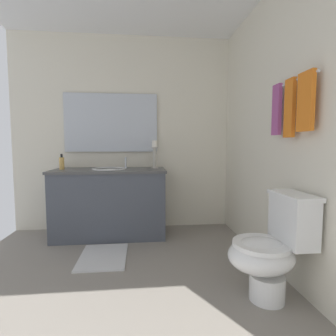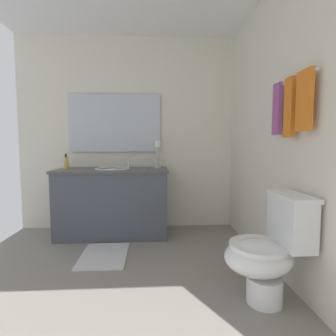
% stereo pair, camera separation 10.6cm
% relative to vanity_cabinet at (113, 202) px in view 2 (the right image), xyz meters
% --- Properties ---
extents(floor, '(3.06, 2.75, 0.02)m').
position_rel_vanity_cabinet_xyz_m(floor, '(1.21, 0.16, -0.41)').
color(floor, gray).
rests_on(floor, ground).
extents(wall_back, '(3.06, 0.04, 2.45)m').
position_rel_vanity_cabinet_xyz_m(wall_back, '(1.21, 1.53, 0.83)').
color(wall_back, silver).
rests_on(wall_back, ground).
extents(wall_left, '(0.04, 2.75, 2.45)m').
position_rel_vanity_cabinet_xyz_m(wall_left, '(-0.33, 0.16, 0.83)').
color(wall_left, silver).
rests_on(wall_left, ground).
extents(vanity_cabinet, '(0.58, 1.31, 0.80)m').
position_rel_vanity_cabinet_xyz_m(vanity_cabinet, '(0.00, 0.00, 0.00)').
color(vanity_cabinet, '#474C56').
rests_on(vanity_cabinet, ground).
extents(sink_basin, '(0.40, 0.40, 0.24)m').
position_rel_vanity_cabinet_xyz_m(sink_basin, '(-0.00, 0.00, 0.36)').
color(sink_basin, white).
rests_on(sink_basin, vanity_cabinet).
extents(mirror, '(0.02, 1.15, 0.73)m').
position_rel_vanity_cabinet_xyz_m(mirror, '(-0.28, 0.00, 0.96)').
color(mirror, silver).
extents(candle_holder_tall, '(0.09, 0.09, 0.34)m').
position_rel_vanity_cabinet_xyz_m(candle_holder_tall, '(-0.07, 0.54, 0.58)').
color(candle_holder_tall, '#B7B2A5').
rests_on(candle_holder_tall, vanity_cabinet).
extents(soap_bottle, '(0.06, 0.06, 0.18)m').
position_rel_vanity_cabinet_xyz_m(soap_bottle, '(-0.02, -0.55, 0.47)').
color(soap_bottle, '#E5B259').
rests_on(soap_bottle, vanity_cabinet).
extents(toilet, '(0.39, 0.54, 0.75)m').
position_rel_vanity_cabinet_xyz_m(toilet, '(1.45, 1.25, -0.03)').
color(toilet, white).
rests_on(toilet, ground).
extents(towel_bar, '(0.56, 0.02, 0.02)m').
position_rel_vanity_cabinet_xyz_m(towel_bar, '(1.27, 1.47, 1.14)').
color(towel_bar, silver).
extents(towel_near_vanity, '(0.10, 0.03, 0.40)m').
position_rel_vanity_cabinet_xyz_m(towel_near_vanity, '(1.09, 1.46, 0.96)').
color(towel_near_vanity, '#A54C8C').
rests_on(towel_near_vanity, towel_bar).
extents(towel_center, '(0.11, 0.03, 0.42)m').
position_rel_vanity_cabinet_xyz_m(towel_center, '(1.27, 1.46, 0.95)').
color(towel_center, orange).
rests_on(towel_center, towel_bar).
extents(towel_near_corner, '(0.16, 0.03, 0.39)m').
position_rel_vanity_cabinet_xyz_m(towel_near_corner, '(1.46, 1.46, 0.96)').
color(towel_near_corner, orange).
rests_on(towel_near_corner, towel_bar).
extents(bath_mat, '(0.60, 0.44, 0.02)m').
position_rel_vanity_cabinet_xyz_m(bath_mat, '(0.62, 0.00, -0.39)').
color(bath_mat, silver).
rests_on(bath_mat, ground).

